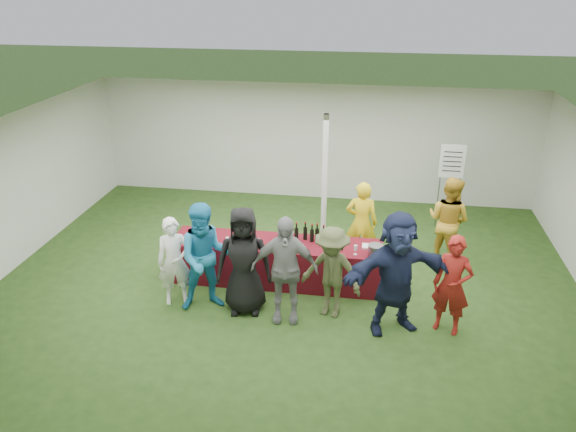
% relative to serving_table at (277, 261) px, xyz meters
% --- Properties ---
extents(ground, '(60.00, 60.00, 0.00)m').
position_rel_serving_table_xyz_m(ground, '(0.19, 0.03, -0.38)').
color(ground, '#284719').
rests_on(ground, ground).
extents(tent, '(10.00, 10.00, 10.00)m').
position_rel_serving_table_xyz_m(tent, '(0.69, 1.23, 0.98)').
color(tent, white).
rests_on(tent, ground).
extents(serving_table, '(3.60, 0.80, 0.75)m').
position_rel_serving_table_xyz_m(serving_table, '(0.00, 0.00, 0.00)').
color(serving_table, maroon).
rests_on(serving_table, ground).
extents(wine_bottles, '(0.54, 0.14, 0.32)m').
position_rel_serving_table_xyz_m(wine_bottles, '(0.57, 0.14, 0.50)').
color(wine_bottles, black).
rests_on(wine_bottles, serving_table).
extents(wine_glasses, '(2.75, 0.12, 0.16)m').
position_rel_serving_table_xyz_m(wine_glasses, '(-0.49, -0.26, 0.49)').
color(wine_glasses, silver).
rests_on(wine_glasses, serving_table).
extents(water_bottle, '(0.07, 0.07, 0.23)m').
position_rel_serving_table_xyz_m(water_bottle, '(0.10, 0.08, 0.48)').
color(water_bottle, silver).
rests_on(water_bottle, serving_table).
extents(bar_towel, '(0.25, 0.18, 0.03)m').
position_rel_serving_table_xyz_m(bar_towel, '(1.58, 0.05, 0.39)').
color(bar_towel, white).
rests_on(bar_towel, serving_table).
extents(dump_bucket, '(0.25, 0.25, 0.18)m').
position_rel_serving_table_xyz_m(dump_bucket, '(1.67, -0.22, 0.46)').
color(dump_bucket, slate).
rests_on(dump_bucket, serving_table).
extents(wine_list_sign, '(0.50, 0.03, 1.80)m').
position_rel_serving_table_xyz_m(wine_list_sign, '(3.13, 2.78, 0.94)').
color(wine_list_sign, slate).
rests_on(wine_list_sign, ground).
extents(staff_pourer, '(0.61, 0.42, 1.58)m').
position_rel_serving_table_xyz_m(staff_pourer, '(1.41, 0.93, 0.42)').
color(staff_pourer, yellow).
rests_on(staff_pourer, ground).
extents(staff_back, '(1.02, 0.98, 1.66)m').
position_rel_serving_table_xyz_m(staff_back, '(2.96, 1.19, 0.46)').
color(staff_back, gold).
rests_on(staff_back, ground).
extents(customer_0, '(0.64, 0.53, 1.49)m').
position_rel_serving_table_xyz_m(customer_0, '(-1.49, -0.93, 0.37)').
color(customer_0, white).
rests_on(customer_0, ground).
extents(customer_1, '(1.05, 0.94, 1.79)m').
position_rel_serving_table_xyz_m(customer_1, '(-0.94, -0.98, 0.52)').
color(customer_1, teal).
rests_on(customer_1, ground).
extents(customer_2, '(0.94, 0.68, 1.77)m').
position_rel_serving_table_xyz_m(customer_2, '(-0.34, -0.98, 0.51)').
color(customer_2, black).
rests_on(customer_2, ground).
extents(customer_3, '(1.05, 0.52, 1.74)m').
position_rel_serving_table_xyz_m(customer_3, '(0.32, -1.13, 0.49)').
color(customer_3, gray).
rests_on(customer_3, ground).
extents(customer_4, '(1.10, 0.83, 1.51)m').
position_rel_serving_table_xyz_m(customer_4, '(1.02, -0.91, 0.38)').
color(customer_4, '#464C2A').
rests_on(customer_4, ground).
extents(customer_5, '(1.85, 1.23, 1.92)m').
position_rel_serving_table_xyz_m(customer_5, '(1.98, -1.13, 0.58)').
color(customer_5, '#181F3C').
rests_on(customer_5, ground).
extents(customer_6, '(0.66, 0.55, 1.56)m').
position_rel_serving_table_xyz_m(customer_6, '(2.80, -1.05, 0.40)').
color(customer_6, maroon).
rests_on(customer_6, ground).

